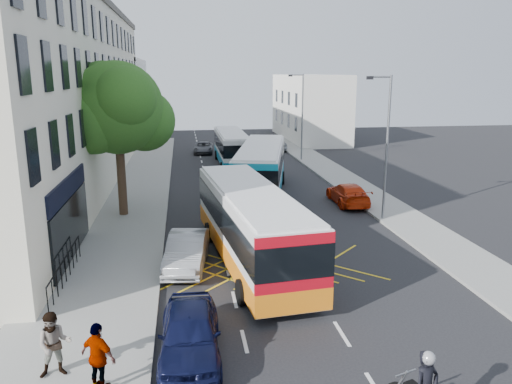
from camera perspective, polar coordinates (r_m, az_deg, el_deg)
name	(u,v)px	position (r m, az deg, el deg)	size (l,w,h in m)	color
ground	(342,334)	(17.09, 9.79, -15.68)	(120.00, 120.00, 0.00)	black
pavement_left	(124,215)	(30.47, -14.85, -2.58)	(5.00, 70.00, 0.15)	gray
pavement_right	(382,205)	(32.71, 14.21, -1.44)	(3.00, 70.00, 0.15)	gray
terrace_main	(55,94)	(39.70, -22.00, 10.35)	(8.30, 45.00, 13.50)	#EBE3C5
terrace_far	(112,98)	(69.80, -16.14, 10.30)	(8.00, 20.00, 10.00)	silver
building_right	(309,107)	(64.27, 6.04, 9.62)	(6.00, 18.00, 8.00)	silver
street_tree	(117,109)	(29.38, -15.61, 9.14)	(6.30, 5.70, 8.80)	#382619
lamp_near	(386,140)	(28.62, 14.59, 5.72)	(1.45, 0.15, 8.00)	slate
lamp_far	(301,112)	(47.59, 5.19, 9.04)	(1.45, 0.15, 8.00)	slate
railings	(65,268)	(21.39, -20.96, -8.13)	(0.08, 5.60, 1.14)	black
bus_near	(251,224)	(21.97, -0.57, -3.72)	(4.05, 12.18, 3.36)	silver
bus_mid	(261,169)	(34.35, 0.57, 2.65)	(5.51, 12.55, 3.44)	silver
bus_far	(232,147)	(45.94, -2.78, 5.11)	(2.72, 10.72, 3.01)	silver
parked_car_blue	(190,333)	(15.50, -7.57, -15.65)	(1.79, 4.45, 1.51)	black
parked_car_silver	(187,251)	(21.96, -7.91, -6.69)	(1.58, 4.53, 1.49)	#96999D
red_hatchback	(348,194)	(32.62, 10.46, -0.19)	(1.90, 4.68, 1.36)	red
distant_car_grey	(204,148)	(52.89, -6.02, 5.07)	(1.94, 4.20, 1.17)	#45474D
distant_car_silver	(275,143)	(54.76, 2.22, 5.58)	(1.74, 4.31, 1.47)	#A8ABAF
pedestrian_near	(54,345)	(15.18, -22.05, -15.87)	(0.91, 0.71, 1.87)	gray
pedestrian_far	(99,357)	(14.21, -17.55, -17.54)	(1.11, 0.46, 1.89)	gray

